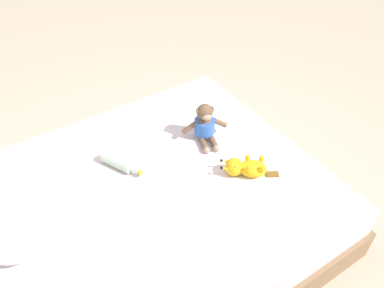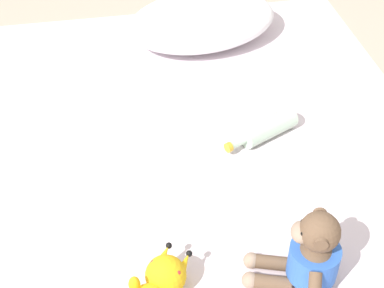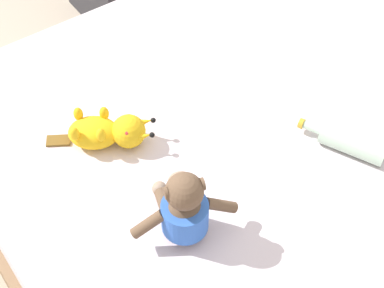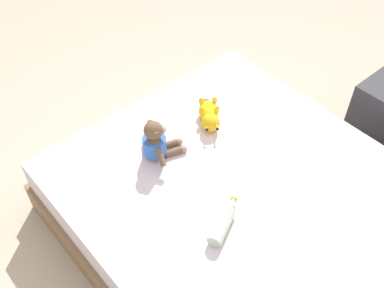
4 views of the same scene
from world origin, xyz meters
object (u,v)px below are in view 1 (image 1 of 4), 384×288
pillow (4,217)px  glass_bottle (118,162)px  bed (150,214)px  plush_monkey (205,125)px  plush_yellow_creature (245,168)px

pillow → glass_bottle: size_ratio=2.52×
bed → glass_bottle: size_ratio=7.28×
plush_monkey → glass_bottle: 0.55m
pillow → plush_monkey: 1.17m
plush_yellow_creature → pillow: bearing=73.7°
pillow → plush_yellow_creature: 1.23m
plush_yellow_creature → glass_bottle: 0.70m
bed → glass_bottle: glass_bottle is taller
plush_monkey → bed: bearing=111.0°
plush_monkey → plush_yellow_creature: bearing=-178.9°
plush_yellow_creature → glass_bottle: (0.43, 0.56, -0.01)m
plush_monkey → glass_bottle: bearing=84.1°
plush_monkey → plush_yellow_creature: plush_monkey is taller
bed → glass_bottle: 0.34m
bed → pillow: 0.75m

